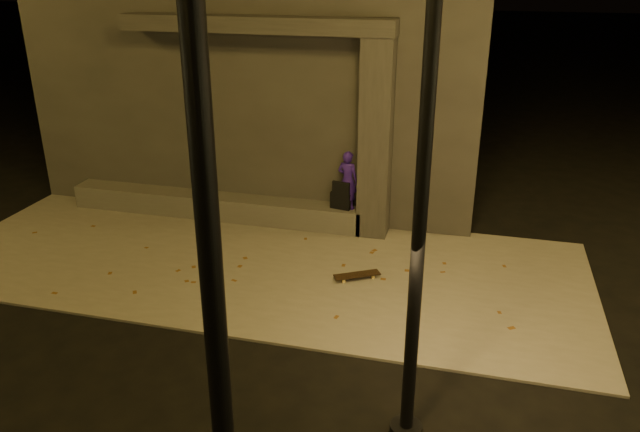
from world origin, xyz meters
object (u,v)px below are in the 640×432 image
(skateboarder, at_px, (348,180))
(skateboard, at_px, (357,275))
(column, at_px, (376,140))
(backpack, at_px, (342,198))
(street_lamp_0, at_px, (432,42))

(skateboarder, xyz_separation_m, skateboard, (0.58, -1.89, -0.94))
(skateboarder, height_order, skateboard, skateboarder)
(column, xyz_separation_m, skateboarder, (-0.50, 0.00, -0.79))
(column, bearing_deg, backpack, -180.00)
(skateboarder, relative_size, street_lamp_0, 0.15)
(skateboarder, bearing_deg, column, -165.80)
(column, bearing_deg, skateboard, -87.58)
(backpack, bearing_deg, skateboard, -58.27)
(column, relative_size, skateboard, 4.81)
(skateboard, bearing_deg, column, 62.14)
(column, height_order, skateboard, column)
(column, distance_m, skateboarder, 0.94)
(skateboard, bearing_deg, skateboarder, 76.81)
(street_lamp_0, bearing_deg, skateboard, 110.27)
(backpack, xyz_separation_m, street_lamp_0, (1.89, -5.17, 3.52))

